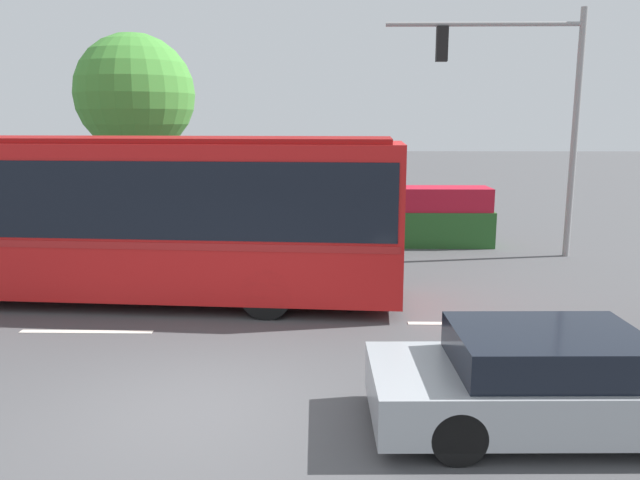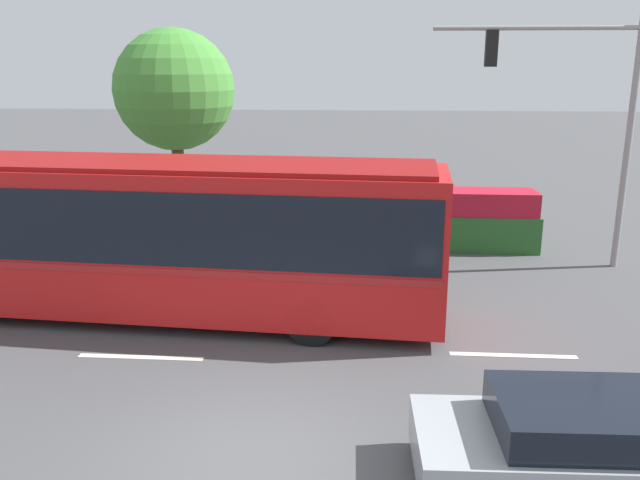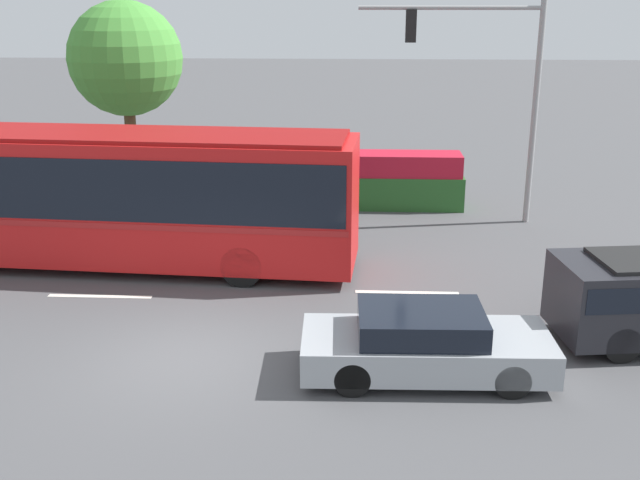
{
  "view_description": "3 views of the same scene",
  "coord_description": "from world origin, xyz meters",
  "px_view_note": "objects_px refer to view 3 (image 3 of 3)",
  "views": [
    {
      "loc": [
        1.78,
        -7.61,
        3.75
      ],
      "look_at": [
        1.55,
        4.56,
        1.38
      ],
      "focal_mm": 34.62,
      "sensor_mm": 36.0,
      "label": 1
    },
    {
      "loc": [
        1.57,
        -8.18,
        5.39
      ],
      "look_at": [
        0.7,
        3.84,
        2.12
      ],
      "focal_mm": 36.71,
      "sensor_mm": 36.0,
      "label": 2
    },
    {
      "loc": [
        3.2,
        -13.01,
        6.62
      ],
      "look_at": [
        2.37,
        3.97,
        1.1
      ],
      "focal_mm": 42.68,
      "sensor_mm": 36.0,
      "label": 3
    }
  ],
  "objects_px": {
    "city_bus": "(109,191)",
    "street_tree_left": "(125,59)",
    "traffic_light_pole": "(496,76)",
    "sedan_foreground": "(425,344)"
  },
  "relations": [
    {
      "from": "sedan_foreground",
      "to": "street_tree_left",
      "type": "relative_size",
      "value": 0.7
    },
    {
      "from": "sedan_foreground",
      "to": "traffic_light_pole",
      "type": "bearing_deg",
      "value": 73.39
    },
    {
      "from": "city_bus",
      "to": "traffic_light_pole",
      "type": "bearing_deg",
      "value": -152.69
    },
    {
      "from": "city_bus",
      "to": "traffic_light_pole",
      "type": "relative_size",
      "value": 1.87
    },
    {
      "from": "city_bus",
      "to": "traffic_light_pole",
      "type": "xyz_separation_m",
      "value": [
        10.15,
        4.39,
        2.43
      ]
    },
    {
      "from": "street_tree_left",
      "to": "sedan_foreground",
      "type": "bearing_deg",
      "value": -55.09
    },
    {
      "from": "city_bus",
      "to": "street_tree_left",
      "type": "distance_m",
      "value": 7.91
    },
    {
      "from": "city_bus",
      "to": "street_tree_left",
      "type": "height_order",
      "value": "street_tree_left"
    },
    {
      "from": "sedan_foreground",
      "to": "street_tree_left",
      "type": "height_order",
      "value": "street_tree_left"
    },
    {
      "from": "traffic_light_pole",
      "to": "sedan_foreground",
      "type": "bearing_deg",
      "value": 74.83
    }
  ]
}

